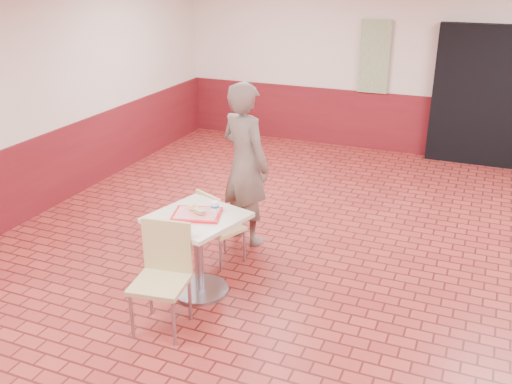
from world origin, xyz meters
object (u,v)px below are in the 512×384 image
at_px(customer, 245,164).
at_px(long_john_donut, 199,212).
at_px(chair_main_front, 163,271).
at_px(paper_cup, 215,207).
at_px(ring_donut, 194,208).
at_px(serving_tray, 197,214).
at_px(chair_main_back, 217,224).
at_px(main_table, 198,241).

relative_size(customer, long_john_donut, 11.35).
bearing_deg(long_john_donut, chair_main_front, -95.04).
xyz_separation_m(customer, paper_cup, (0.19, -1.14, -0.03)).
bearing_deg(ring_donut, customer, 88.77).
xyz_separation_m(serving_tray, long_john_donut, (0.03, -0.01, 0.04)).
xyz_separation_m(long_john_donut, paper_cup, (0.12, 0.11, 0.03)).
bearing_deg(paper_cup, long_john_donut, -135.46).
xyz_separation_m(customer, ring_donut, (-0.03, -1.18, -0.07)).
relative_size(chair_main_front, ring_donut, 9.19).
bearing_deg(chair_main_back, customer, -69.05).
height_order(chair_main_front, ring_donut, chair_main_front).
bearing_deg(long_john_donut, serving_tray, 154.61).
height_order(chair_main_back, long_john_donut, long_john_donut).
distance_m(chair_main_back, ring_donut, 0.65).
bearing_deg(main_table, long_john_donut, -25.39).
height_order(ring_donut, long_john_donut, long_john_donut).
bearing_deg(chair_main_front, ring_donut, 85.42).
bearing_deg(ring_donut, serving_tray, -43.70).
xyz_separation_m(chair_main_back, customer, (0.04, 0.67, 0.47)).
height_order(serving_tray, paper_cup, paper_cup).
relative_size(main_table, long_john_donut, 5.01).
distance_m(main_table, chair_main_back, 0.59).
xyz_separation_m(chair_main_back, paper_cup, (0.23, -0.48, 0.44)).
relative_size(chair_main_back, serving_tray, 1.90).
distance_m(chair_main_front, serving_tray, 0.68).
distance_m(chair_main_front, customer, 1.89).
relative_size(serving_tray, paper_cup, 4.54).
bearing_deg(main_table, customer, 92.05).
distance_m(customer, long_john_donut, 1.26).
relative_size(chair_main_front, paper_cup, 10.06).
xyz_separation_m(chair_main_front, ring_donut, (-0.05, 0.68, 0.33)).
distance_m(customer, ring_donut, 1.18).
xyz_separation_m(chair_main_front, long_john_donut, (0.05, 0.60, 0.33)).
height_order(chair_main_front, paper_cup, chair_main_front).
bearing_deg(chair_main_back, main_table, 123.15).
bearing_deg(chair_main_back, chair_main_front, 117.62).
distance_m(chair_main_front, chair_main_back, 1.19).
bearing_deg(chair_main_back, paper_cup, 140.37).
distance_m(ring_donut, paper_cup, 0.22).
xyz_separation_m(serving_tray, paper_cup, (0.14, 0.10, 0.06)).
bearing_deg(main_table, chair_main_front, -92.27).
bearing_deg(chair_main_front, paper_cup, 68.28).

